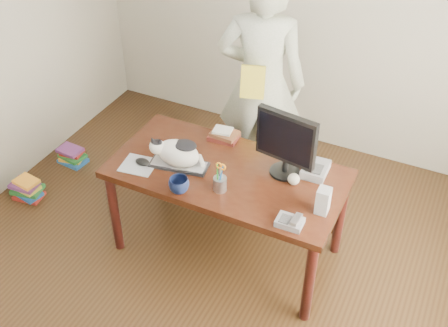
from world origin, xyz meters
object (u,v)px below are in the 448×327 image
(pen_cup, at_px, (220,182))
(phone, at_px, (290,222))
(keyboard, at_px, (179,165))
(book_stack, at_px, (224,135))
(monitor, at_px, (286,142))
(baseball, at_px, (294,179))
(person, at_px, (261,84))
(desk, at_px, (232,181))
(calculator, at_px, (315,169))
(book_pile_b, at_px, (72,156))
(cat, at_px, (176,152))
(mouse, at_px, (142,162))
(coffee_mug, at_px, (179,185))
(book_pile_a, at_px, (27,189))
(speaker, at_px, (323,201))

(pen_cup, bearing_deg, phone, -11.38)
(keyboard, height_order, book_stack, book_stack)
(monitor, relative_size, baseball, 6.00)
(pen_cup, distance_m, person, 1.08)
(desk, xyz_separation_m, person, (-0.13, 0.79, 0.34))
(calculator, height_order, book_pile_b, calculator)
(cat, distance_m, pen_cup, 0.39)
(mouse, distance_m, coffee_mug, 0.39)
(coffee_mug, height_order, phone, coffee_mug)
(book_stack, height_order, book_pile_b, book_stack)
(desk, height_order, mouse, mouse)
(phone, bearing_deg, book_pile_b, 163.06)
(cat, height_order, baseball, cat)
(phone, bearing_deg, coffee_mug, -179.21)
(book_pile_b, bearing_deg, baseball, -7.38)
(keyboard, xyz_separation_m, person, (0.20, 0.96, 0.18))
(desk, bearing_deg, mouse, -154.20)
(mouse, relative_size, book_pile_a, 0.42)
(book_stack, relative_size, book_pile_b, 0.85)
(pen_cup, distance_m, coffee_mug, 0.26)
(phone, height_order, baseball, baseball)
(monitor, distance_m, mouse, 0.99)
(book_stack, bearing_deg, person, 82.96)
(mouse, xyz_separation_m, person, (0.43, 1.05, 0.17))
(mouse, height_order, book_pile_b, mouse)
(baseball, height_order, calculator, baseball)
(coffee_mug, relative_size, book_stack, 0.60)
(cat, relative_size, speaker, 2.21)
(phone, height_order, book_pile_b, phone)
(book_pile_a, bearing_deg, desk, 9.03)
(pen_cup, xyz_separation_m, speaker, (0.66, 0.09, 0.03))
(book_stack, bearing_deg, book_pile_b, 178.45)
(keyboard, bearing_deg, book_pile_a, 174.17)
(coffee_mug, relative_size, speaker, 0.75)
(mouse, bearing_deg, speaker, -4.22)
(cat, xyz_separation_m, person, (0.21, 0.96, 0.08))
(desk, height_order, book_pile_b, desk)
(keyboard, bearing_deg, desk, 18.19)
(phone, xyz_separation_m, speaker, (0.13, 0.20, 0.06))
(book_stack, distance_m, book_pile_a, 1.79)
(calculator, bearing_deg, desk, -165.38)
(phone, bearing_deg, speaker, 54.53)
(phone, bearing_deg, calculator, 91.58)
(cat, distance_m, calculator, 0.94)
(phone, relative_size, book_pile_b, 0.64)
(desk, bearing_deg, coffee_mug, -115.00)
(monitor, distance_m, coffee_mug, 0.74)
(keyboard, distance_m, book_pile_a, 1.58)
(monitor, bearing_deg, pen_cup, -124.07)
(book_stack, distance_m, book_pile_b, 1.69)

